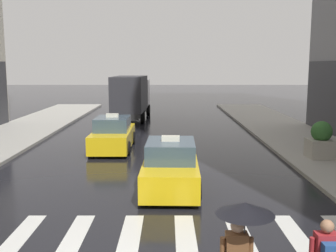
# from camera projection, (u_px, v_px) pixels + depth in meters

# --- Properties ---
(crosswalk_markings) EXTENTS (11.30, 2.80, 0.01)m
(crosswalk_markings) POSITION_uv_depth(u_px,v_px,m) (130.00, 237.00, 9.62)
(crosswalk_markings) COLOR silver
(crosswalk_markings) RESTS_ON ground
(taxi_lead) EXTENTS (2.01, 4.58, 1.80)m
(taxi_lead) POSITION_uv_depth(u_px,v_px,m) (171.00, 167.00, 13.48)
(taxi_lead) COLOR yellow
(taxi_lead) RESTS_ON ground
(taxi_second) EXTENTS (1.94, 4.55, 1.80)m
(taxi_second) POSITION_uv_depth(u_px,v_px,m) (113.00, 135.00, 19.63)
(taxi_second) COLOR yellow
(taxi_second) RESTS_ON ground
(box_truck) EXTENTS (2.50, 7.61, 3.35)m
(box_truck) POSITION_uv_depth(u_px,v_px,m) (132.00, 96.00, 30.06)
(box_truck) COLOR #2D2D2D
(box_truck) RESTS_ON ground
(pedestrian_with_umbrella) EXTENTS (0.96, 0.96, 1.94)m
(pedestrian_with_umbrella) POSITION_uv_depth(u_px,v_px,m) (242.00, 227.00, 6.45)
(pedestrian_with_umbrella) COLOR #333338
(pedestrian_with_umbrella) RESTS_ON ground
(planter_mid_block) EXTENTS (1.10, 1.10, 1.60)m
(planter_mid_block) POSITION_uv_depth(u_px,v_px,m) (321.00, 141.00, 17.21)
(planter_mid_block) COLOR #A8A399
(planter_mid_block) RESTS_ON curb_right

